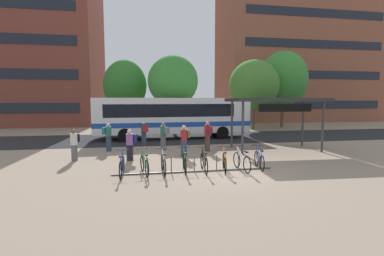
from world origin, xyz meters
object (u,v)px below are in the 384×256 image
Objects in this scene: parked_bicycle_green_1 at (144,165)px; commuter_grey_pack_1 at (164,134)px; commuter_teal_pack_3 at (108,135)px; parked_bicycle_orange_5 at (224,162)px; city_bus at (174,116)px; commuter_black_pack_2 at (74,143)px; street_tree_1 at (173,81)px; street_tree_3 at (283,79)px; parked_bicycle_blue_0 at (122,167)px; parked_bicycle_white_2 at (163,164)px; parked_bicycle_white_6 at (242,161)px; transit_shelter at (276,102)px; commuter_olive_pack_4 at (184,138)px; commuter_red_pack_6 at (144,132)px; street_tree_0 at (254,85)px; commuter_navy_pack_0 at (130,143)px; parked_bicycle_blue_7 at (259,160)px; parked_bicycle_green_3 at (185,163)px; parked_bicycle_black_4 at (204,163)px; commuter_maroon_pack_5 at (208,134)px; street_tree_2 at (125,86)px.

commuter_grey_pack_1 reaches higher than parked_bicycle_green_1.
parked_bicycle_orange_5 is at bearing -38.30° from commuter_teal_pack_3.
commuter_black_pack_2 is at bearing -130.77° from city_bus.
street_tree_3 is at bearing 13.69° from street_tree_1.
parked_bicycle_blue_0 is 0.24× the size of street_tree_1.
street_tree_3 reaches higher than parked_bicycle_white_2.
commuter_grey_pack_1 is at bearing 22.46° from parked_bicycle_white_6.
city_bus is at bearing 17.47° from parked_bicycle_orange_5.
parked_bicycle_blue_0 is 0.30× the size of transit_shelter.
parked_bicycle_white_6 is 1.01× the size of commuter_olive_pack_4.
commuter_grey_pack_1 is 1.02× the size of commuter_red_pack_6.
parked_bicycle_green_1 is at bearing 100.85° from parked_bicycle_orange_5.
commuter_black_pack_2 is 0.19× the size of street_tree_3.
parked_bicycle_blue_0 is 24.43m from street_tree_3.
street_tree_3 is at bearing 22.88° from street_tree_0.
parked_bicycle_blue_0 is at bearing 49.63° from commuter_black_pack_2.
commuter_teal_pack_3 is (-2.09, 5.64, 0.60)m from parked_bicycle_green_1.
commuter_navy_pack_0 is at bearing -132.31° from street_tree_0.
parked_bicycle_blue_7 is 0.24× the size of street_tree_0.
commuter_navy_pack_0 is at bearing 45.52° from parked_bicycle_green_3.
parked_bicycle_white_2 is at bearing 92.39° from parked_bicycle_black_4.
parked_bicycle_white_6 is at bearing -113.88° from street_tree_0.
commuter_navy_pack_0 is (-2.35, 2.67, 0.53)m from parked_bicycle_green_3.
commuter_maroon_pack_5 is 0.25× the size of street_tree_1.
commuter_red_pack_6 is at bearing 17.28° from parked_bicycle_green_3.
commuter_grey_pack_1 is 0.25× the size of street_tree_2.
street_tree_0 is (9.98, 10.32, 3.60)m from commuter_grey_pack_1.
commuter_black_pack_2 is (-8.45, 3.16, 0.53)m from parked_bicycle_blue_7.
street_tree_2 is at bearing 31.54° from parked_bicycle_blue_7.
commuter_navy_pack_0 reaches higher than parked_bicycle_blue_0.
commuter_teal_pack_3 is (-6.25, 5.72, 0.60)m from parked_bicycle_white_6.
commuter_olive_pack_4 is (-1.24, 3.36, 0.60)m from parked_bicycle_orange_5.
parked_bicycle_white_6 is at bearing 163.67° from commuter_maroon_pack_5.
street_tree_2 reaches higher than parked_bicycle_green_1.
parked_bicycle_white_2 is 1.09× the size of commuter_navy_pack_0.
parked_bicycle_orange_5 is 0.99× the size of parked_bicycle_white_6.
street_tree_3 reaches higher than parked_bicycle_blue_7.
transit_shelter reaches higher than parked_bicycle_blue_7.
city_bus is 11.34m from parked_bicycle_blue_0.
transit_shelter reaches higher than commuter_grey_pack_1.
city_bus is 7.29× the size of commuter_red_pack_6.
street_tree_3 is (11.88, 17.57, 4.96)m from parked_bicycle_orange_5.
commuter_olive_pack_4 reaches higher than parked_bicycle_orange_5.
parked_bicycle_black_4 is 7.59m from commuter_red_pack_6.
street_tree_2 is at bearing 121.58° from city_bus.
parked_bicycle_green_1 is (-2.39, -10.62, -1.39)m from city_bus.
street_tree_3 is (12.87, 6.88, 3.57)m from city_bus.
parked_bicycle_black_4 is 3.36m from commuter_olive_pack_4.
commuter_maroon_pack_5 is (5.82, -1.09, 0.05)m from commuter_teal_pack_3.
street_tree_2 is at bearing 4.77° from parked_bicycle_blue_0.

